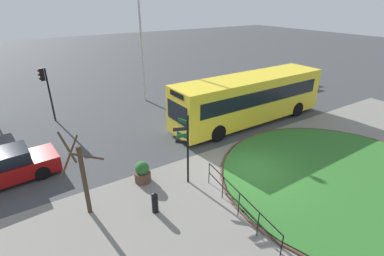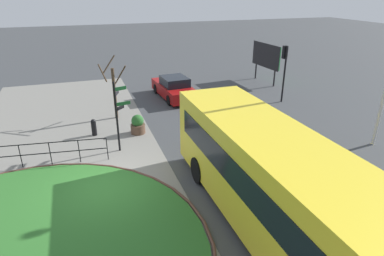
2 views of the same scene
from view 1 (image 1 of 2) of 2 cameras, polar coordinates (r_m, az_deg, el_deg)
The scene contains 14 objects.
ground at distance 13.95m, azimuth 11.41°, elevation -8.48°, with size 120.00×120.00×0.00m, color #3D3F42.
sidewalk_paving at distance 13.04m, azimuth 16.56°, elevation -11.63°, with size 32.00×8.65×0.02m, color gray.
grass_island at distance 14.77m, azimuth 27.50°, elevation -8.83°, with size 10.61×10.61×0.10m, color #2D6B28.
grass_kerb_ring at distance 14.77m, azimuth 27.51°, elevation -8.81°, with size 10.92×10.92×0.11m, color brown.
signpost_directional at distance 12.01m, azimuth -1.28°, elevation -3.22°, with size 0.62×0.70×3.22m.
bollard_foreground at distance 11.23m, azimuth -7.40°, elevation -14.50°, with size 0.25×0.25×0.87m.
railing_grass_edge at distance 10.98m, azimuth 9.36°, elevation -14.19°, with size 0.63×4.57×1.04m.
bus_yellow at distance 18.86m, azimuth 11.39°, elevation 5.91°, with size 10.91×2.69×3.03m.
car_near_lane at distance 15.14m, azimuth -33.45°, elevation -6.74°, with size 4.57×2.09×1.44m.
car_far_lane at distance 28.85m, azimuth 18.36°, elevation 9.61°, with size 4.31×2.01×1.49m.
traffic_light_near at distance 20.51m, azimuth -27.25°, elevation 8.00°, with size 0.49×0.27×3.54m.
lamppost_tall at distance 22.43m, azimuth -10.06°, elevation 16.63°, with size 0.32×0.32×8.55m.
planter_near_signpost at distance 12.94m, azimuth -9.85°, elevation -8.78°, with size 0.72×0.72×0.99m.
street_tree_bare at distance 11.07m, azimuth -21.00°, elevation -8.79°, with size 1.44×1.46×3.46m.
Camera 1 is at (-8.54, -8.13, 7.46)m, focal length 26.76 mm.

